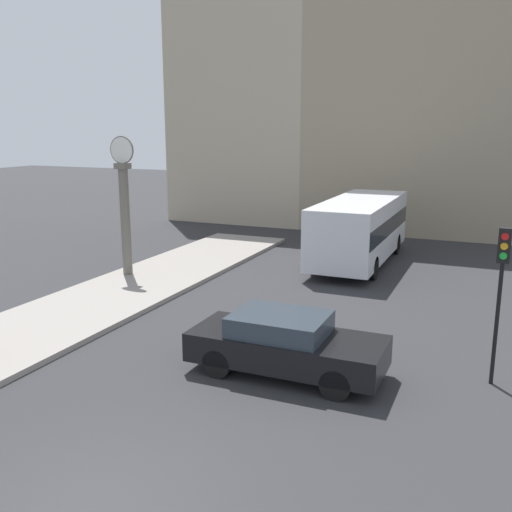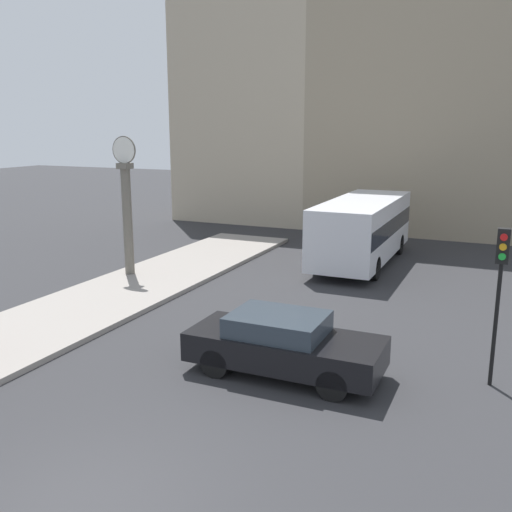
# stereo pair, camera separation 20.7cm
# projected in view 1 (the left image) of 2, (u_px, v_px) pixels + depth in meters

# --- Properties ---
(ground_plane) EXTENTS (120.00, 120.00, 0.00)m
(ground_plane) POSITION_uv_depth(u_px,v_px,m) (91.00, 508.00, 8.66)
(ground_plane) COLOR #2D2D30
(sidewalk_corner) EXTENTS (3.82, 22.50, 0.16)m
(sidewalk_corner) POSITION_uv_depth(u_px,v_px,m) (117.00, 295.00, 19.42)
(sidewalk_corner) COLOR gray
(sidewalk_corner) RESTS_ON ground_plane
(building_row) EXTENTS (27.21, 5.00, 19.99)m
(building_row) POSITION_uv_depth(u_px,v_px,m) (428.00, 80.00, 30.13)
(building_row) COLOR #B7A88E
(building_row) RESTS_ON ground_plane
(sedan_car) EXTENTS (4.52, 1.85, 1.44)m
(sedan_car) POSITION_uv_depth(u_px,v_px,m) (285.00, 344.00, 13.24)
(sedan_car) COLOR black
(sedan_car) RESTS_ON ground_plane
(bus_distant) EXTENTS (2.54, 7.94, 2.71)m
(bus_distant) POSITION_uv_depth(u_px,v_px,m) (360.00, 227.00, 23.93)
(bus_distant) COLOR silver
(bus_distant) RESTS_ON ground_plane
(traffic_light_far) EXTENTS (0.26, 0.24, 3.57)m
(traffic_light_far) POSITION_uv_depth(u_px,v_px,m) (501.00, 274.00, 12.30)
(traffic_light_far) COLOR black
(traffic_light_far) RESTS_ON ground_plane
(street_clock) EXTENTS (1.01, 0.46, 5.18)m
(street_clock) POSITION_uv_depth(u_px,v_px,m) (125.00, 209.00, 21.30)
(street_clock) COLOR #666056
(street_clock) RESTS_ON sidewalk_corner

